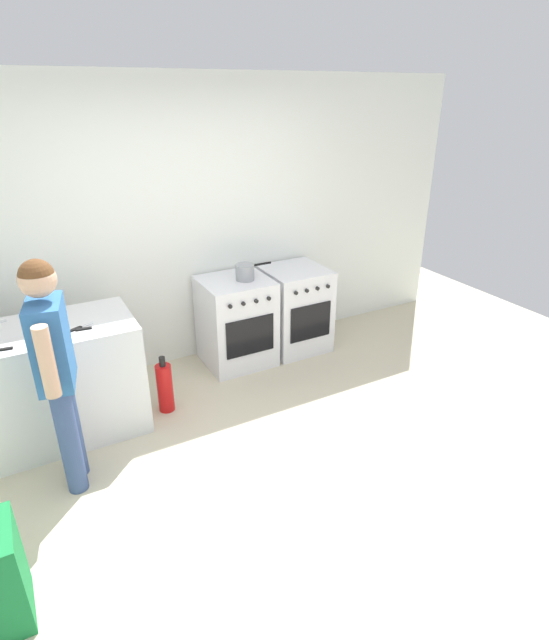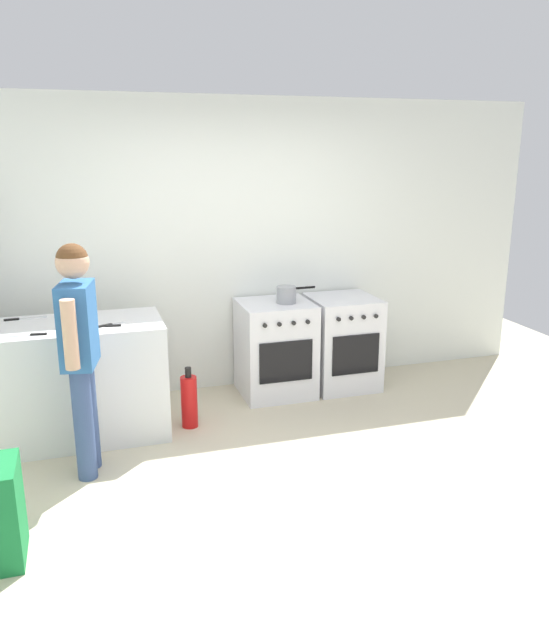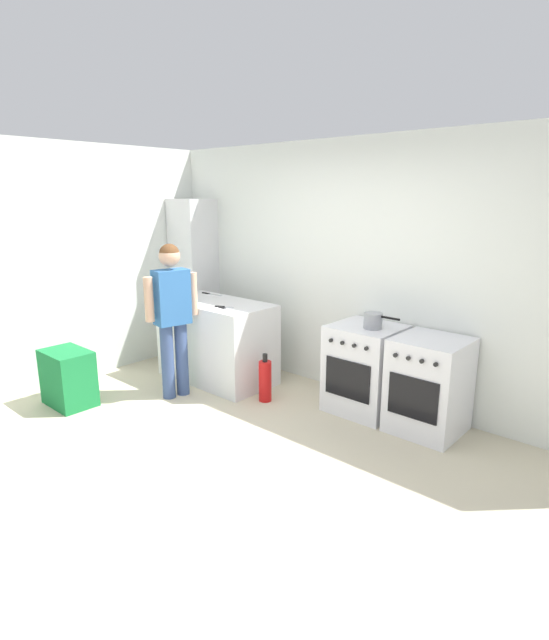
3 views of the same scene
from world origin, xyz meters
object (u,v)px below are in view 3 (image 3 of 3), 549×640
recycling_crate_upper (67,364)px  knife_bread (228,309)px  person (172,308)px  oven_right (429,385)px  knife_utility (183,301)px  knife_chef (211,294)px  recycling_crate_lower (70,391)px  knife_paring (223,307)px  fire_extinguisher (265,381)px  larder_cabinet (194,278)px  pot (373,321)px  oven_left (365,368)px

recycling_crate_upper → knife_bread: bearing=53.4°
person → knife_bread: bearing=52.2°
oven_right → knife_utility: size_ratio=3.37×
knife_chef → recycling_crate_lower: size_ratio=0.60×
knife_paring → fire_extinguisher: bearing=3.2°
knife_chef → recycling_crate_upper: (-0.21, -1.71, -0.48)m
knife_utility → oven_right: bearing=13.0°
person → knife_paring: bearing=66.8°
knife_paring → recycling_crate_lower: knife_paring is taller
knife_paring → larder_cabinet: (-1.20, 0.61, 0.09)m
oven_right → larder_cabinet: larder_cabinet is taller
fire_extinguisher → larder_cabinet: size_ratio=0.25×
oven_right → pot: (-0.56, -0.04, 0.50)m
person → recycling_crate_upper: 1.17m
oven_left → knife_utility: bearing=-163.0°
oven_left → knife_utility: size_ratio=3.37×
pot → larder_cabinet: size_ratio=0.18×
knife_bread → recycling_crate_lower: bearing=-126.6°
knife_paring → knife_bread: size_ratio=0.57×
knife_bread → recycling_crate_upper: bearing=-126.6°
person → recycling_crate_upper: (-0.61, -0.85, -0.52)m
knife_utility → person: size_ratio=0.16×
oven_left → recycling_crate_lower: 2.94m
oven_left → recycling_crate_lower: size_ratio=1.63×
oven_left → knife_chef: knife_chef is taller
person → recycling_crate_upper: size_ratio=3.05×
fire_extinguisher → knife_chef: bearing=163.8°
recycling_crate_upper → knife_utility: bearing=77.1°
knife_paring → larder_cabinet: 1.35m
knife_paring → knife_utility: same height
knife_utility → knife_chef: same height
knife_bread → larder_cabinet: (-1.34, 0.66, 0.10)m
oven_right → fire_extinguisher: 1.61m
pot → recycling_crate_upper: size_ratio=0.68×
pot → knife_paring: 1.60m
pot → knife_chef: bearing=-177.5°
oven_left → knife_chef: 2.12m
pot → knife_bread: (-1.40, -0.52, -0.02)m
knife_bread → recycling_crate_upper: knife_bread is taller
recycling_crate_lower → recycling_crate_upper: (0.00, 0.00, 0.28)m
knife_utility → knife_bread: 0.68m
knife_paring → knife_chef: size_ratio=0.65×
knife_paring → pot: bearing=17.0°
oven_left → fire_extinguisher: 1.01m
oven_left → pot: size_ratio=2.41×
recycling_crate_lower → larder_cabinet: larder_cabinet is taller
oven_right → knife_paring: (-2.10, -0.51, 0.48)m
recycling_crate_upper → larder_cabinet: 2.07m
pot → knife_bread: 1.49m
oven_left → recycling_crate_lower: bearing=-140.9°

